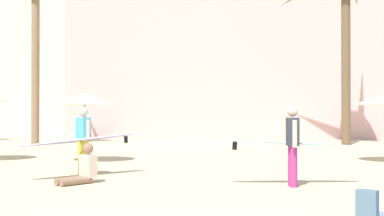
% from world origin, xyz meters
% --- Properties ---
extents(hotel_pink, '(21.68, 9.62, 17.28)m').
position_xyz_m(hotel_pink, '(3.70, 29.51, 8.64)').
color(hotel_pink, beige).
rests_on(hotel_pink, ground).
extents(cafe_umbrella_3, '(2.06, 2.06, 2.19)m').
position_xyz_m(cafe_umbrella_3, '(-3.19, 11.30, 1.99)').
color(cafe_umbrella_3, gray).
rests_on(cafe_umbrella_3, ground).
extents(backpack, '(0.35, 0.34, 0.42)m').
position_xyz_m(backpack, '(2.80, 2.59, 0.20)').
color(backpack, slate).
rests_on(backpack, ground).
extents(person_far_left, '(3.01, 0.85, 1.71)m').
position_xyz_m(person_far_left, '(2.33, 5.97, 0.92)').
color(person_far_left, '#B7337F').
rests_on(person_far_left, ground).
extents(person_near_left, '(0.87, 0.89, 0.88)m').
position_xyz_m(person_near_left, '(-2.21, 6.33, 0.31)').
color(person_near_left, '#936B51').
rests_on(person_near_left, ground).
extents(person_near_right, '(2.72, 2.27, 1.70)m').
position_xyz_m(person_near_right, '(-2.50, 7.64, 0.92)').
color(person_near_right, gold).
rests_on(person_near_right, ground).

